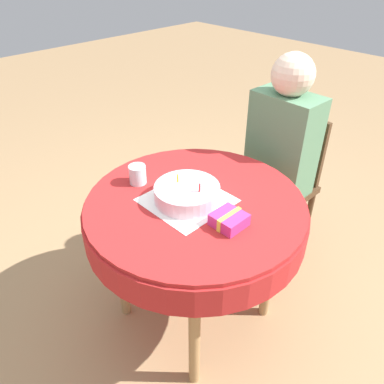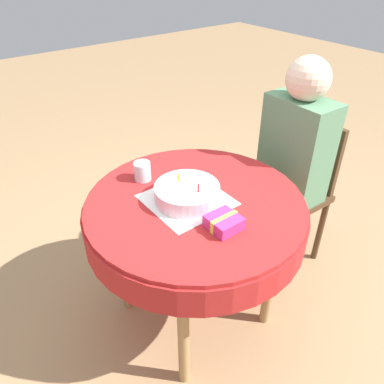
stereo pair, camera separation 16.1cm
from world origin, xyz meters
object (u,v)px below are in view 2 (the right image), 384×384
birthday_cake (187,193)px  person (293,150)px  chair (296,187)px  drinking_glass (142,171)px  gift_box (224,222)px

birthday_cake → person: bearing=90.8°
chair → drinking_glass: bearing=-104.7°
chair → person: person is taller
person → gift_box: 0.76m
person → drinking_glass: size_ratio=14.09×
gift_box → drinking_glass: bearing=-172.3°
chair → gift_box: 0.88m
person → drinking_glass: 0.82m
person → birthday_cake: (0.01, -0.72, 0.03)m
birthday_cake → drinking_glass: (-0.26, -0.06, 0.01)m
chair → drinking_glass: chair is taller
gift_box → chair: bearing=107.1°
chair → birthday_cake: size_ratio=3.10×
birthday_cake → drinking_glass: 0.27m
chair → person: size_ratio=0.71×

